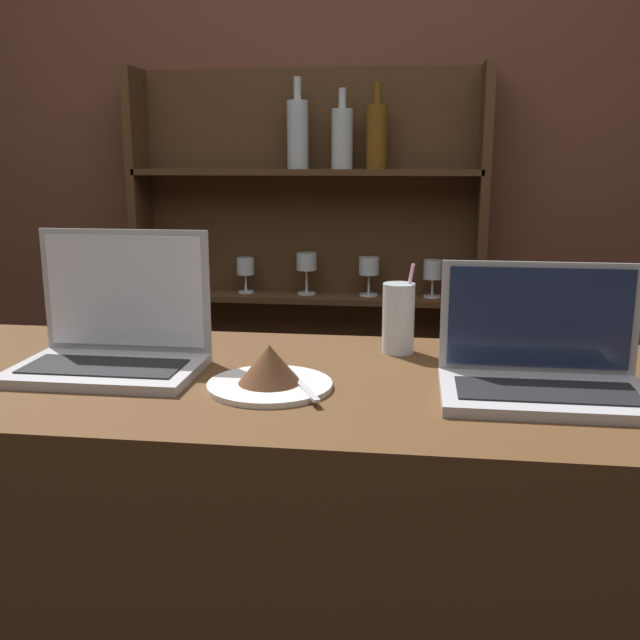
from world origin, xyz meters
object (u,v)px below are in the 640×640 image
Objects in this scene: laptop_near at (114,338)px; laptop_far at (543,367)px; water_glass at (398,318)px; cake_plate at (270,372)px.

laptop_far is (0.77, -0.04, -0.01)m from laptop_near.
water_glass is at bearing 19.69° from laptop_near.
laptop_near is at bearing 176.66° from laptop_far.
water_glass is at bearing 136.75° from laptop_far.
cake_plate is (-0.46, -0.03, -0.02)m from laptop_far.
laptop_far is at bearing -3.34° from laptop_near.
laptop_near is at bearing 165.96° from cake_plate.
laptop_near is 0.99× the size of laptop_far.
laptop_far is 0.46m from cake_plate.
cake_plate is at bearing -14.04° from laptop_near.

